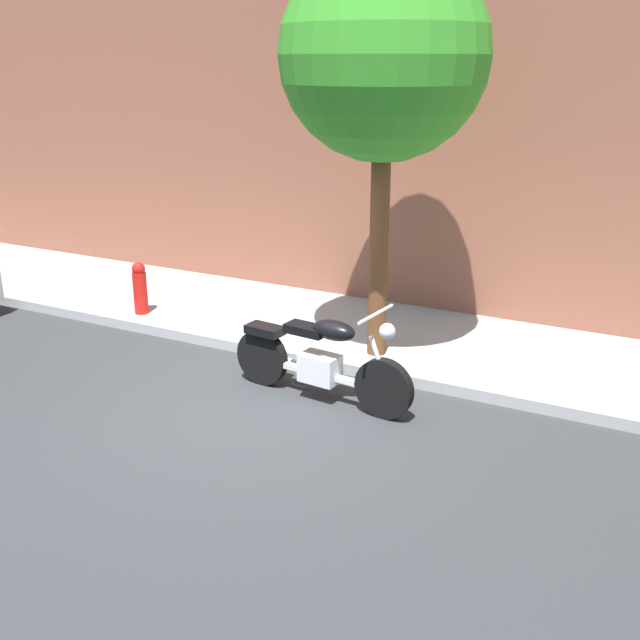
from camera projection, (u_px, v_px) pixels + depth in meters
The scene contains 6 objects.
ground_plane at pixel (250, 411), 8.21m from camera, with size 60.00×60.00×0.00m, color #303335.
sidewalk at pixel (354, 331), 10.43m from camera, with size 20.98×2.56×0.14m, color #A2A2A2.
building_facade at pixel (404, 60), 10.55m from camera, with size 20.98×0.50×7.26m, color brown.
motorcycle at pixel (320, 360), 8.35m from camera, with size 2.29×0.70×1.16m.
street_tree at pixel (384, 57), 8.32m from camera, with size 2.37×2.37×4.87m.
fire_hydrant at pixel (140, 292), 10.86m from camera, with size 0.20×0.20×0.91m.
Camera 1 is at (4.11, -6.24, 3.63)m, focal length 42.21 mm.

